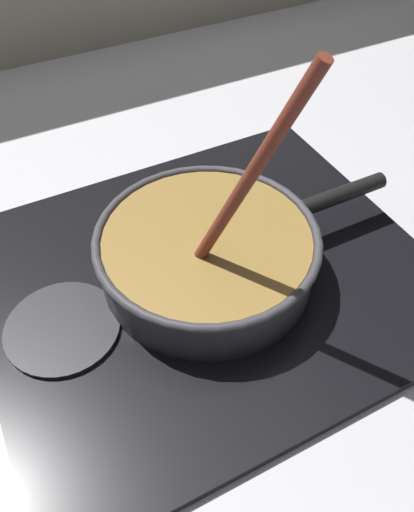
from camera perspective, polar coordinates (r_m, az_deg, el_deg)
The scene contains 5 objects.
ground at distance 0.62m, azimuth -4.87°, elevation -13.02°, with size 2.40×1.60×0.04m, color #B7B7BC.
hob_plate at distance 0.67m, azimuth 0.00°, elevation -2.23°, with size 0.56×0.48×0.01m, color black.
burner_ring at distance 0.67m, azimuth -0.00°, elevation -1.67°, with size 0.20×0.20×0.01m, color #592D0C.
spare_burner at distance 0.63m, azimuth -15.54°, elevation -7.55°, with size 0.13×0.13×0.01m, color #262628.
cooking_pan at distance 0.64m, azimuth 0.14°, elevation 0.37°, with size 0.41×0.27×0.33m.
Camera 1 is at (-0.10, -0.30, 0.51)m, focal length 36.56 mm.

